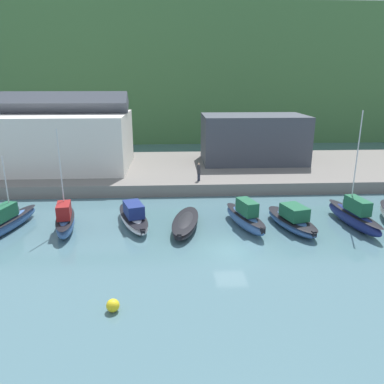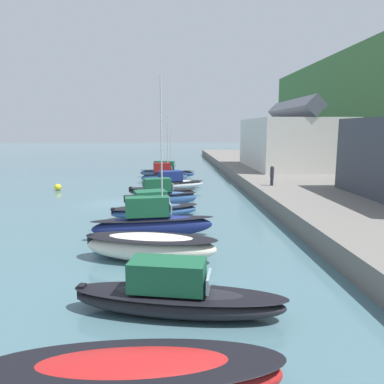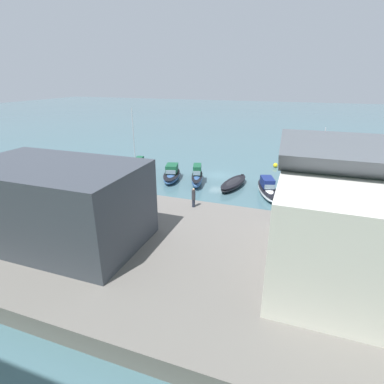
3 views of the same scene
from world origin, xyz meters
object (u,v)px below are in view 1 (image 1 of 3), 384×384
(person_on_quay, at_px, (199,172))
(mooring_buoy_1, at_px, (113,305))
(moored_boat_1, at_px, (65,221))
(moored_boat_6, at_px, (354,216))
(moored_boat_5, at_px, (292,220))
(moored_boat_2, at_px, (133,217))
(moored_boat_3, at_px, (185,223))
(moored_boat_0, at_px, (6,222))
(moored_boat_4, at_px, (245,217))

(person_on_quay, xyz_separation_m, mooring_buoy_1, (-6.65, -23.53, -2.12))
(moored_boat_1, xyz_separation_m, moored_boat_6, (25.94, -0.27, 0.05))
(moored_boat_5, distance_m, moored_boat_6, 5.76)
(moored_boat_2, height_order, moored_boat_3, moored_boat_2)
(moored_boat_5, height_order, moored_boat_6, moored_boat_6)
(moored_boat_2, height_order, moored_boat_6, moored_boat_6)
(moored_boat_0, relative_size, moored_boat_5, 1.14)
(mooring_buoy_1, bearing_deg, moored_boat_3, 69.10)
(moored_boat_1, xyz_separation_m, person_on_quay, (12.60, 11.23, 1.51))
(moored_boat_0, relative_size, mooring_buoy_1, 11.09)
(moored_boat_5, xyz_separation_m, mooring_buoy_1, (-14.24, -11.87, -0.41))
(moored_boat_0, xyz_separation_m, moored_boat_1, (5.20, -0.25, 0.10))
(moored_boat_5, distance_m, person_on_quay, 14.02)
(moored_boat_3, xyz_separation_m, person_on_quay, (1.98, 11.32, 1.97))
(moored_boat_2, xyz_separation_m, moored_boat_5, (14.34, -1.56, 0.01))
(moored_boat_0, height_order, person_on_quay, moored_boat_0)
(moored_boat_6, bearing_deg, moored_boat_2, 168.79)
(moored_boat_3, height_order, moored_boat_5, moored_boat_5)
(moored_boat_1, distance_m, moored_boat_3, 10.62)
(moored_boat_0, relative_size, moored_boat_4, 1.20)
(moored_boat_2, bearing_deg, moored_boat_1, 172.71)
(moored_boat_2, relative_size, moored_boat_4, 1.11)
(moored_boat_2, bearing_deg, moored_boat_6, -22.13)
(moored_boat_0, height_order, moored_boat_5, moored_boat_0)
(person_on_quay, height_order, mooring_buoy_1, person_on_quay)
(moored_boat_4, bearing_deg, moored_boat_2, 157.45)
(moored_boat_1, height_order, person_on_quay, moored_boat_1)
(moored_boat_0, height_order, mooring_buoy_1, moored_boat_0)
(moored_boat_2, bearing_deg, moored_boat_3, -32.43)
(mooring_buoy_1, bearing_deg, person_on_quay, 74.22)
(mooring_buoy_1, bearing_deg, moored_boat_4, 50.65)
(moored_boat_2, relative_size, person_on_quay, 3.72)
(moored_boat_2, bearing_deg, moored_boat_4, -24.66)
(moored_boat_1, distance_m, moored_boat_5, 20.19)
(moored_boat_0, distance_m, moored_boat_5, 25.40)
(moored_boat_1, xyz_separation_m, moored_boat_5, (20.19, -0.43, -0.19))
(moored_boat_0, relative_size, moored_boat_6, 0.83)
(moored_boat_2, relative_size, mooring_buoy_1, 10.29)
(moored_boat_2, height_order, moored_boat_4, moored_boat_4)
(moored_boat_6, relative_size, mooring_buoy_1, 13.42)
(moored_boat_3, distance_m, moored_boat_6, 15.34)
(moored_boat_5, height_order, mooring_buoy_1, moored_boat_5)
(moored_boat_3, bearing_deg, moored_boat_1, -170.05)
(moored_boat_4, bearing_deg, moored_boat_0, 163.19)
(moored_boat_5, xyz_separation_m, person_on_quay, (-7.59, 11.66, 1.71))
(moored_boat_2, xyz_separation_m, moored_boat_6, (20.09, -1.39, 0.26))
(moored_boat_3, xyz_separation_m, moored_boat_4, (5.40, 0.05, 0.45))
(moored_boat_1, xyz_separation_m, moored_boat_2, (5.85, 1.12, -0.20))
(moored_boat_1, bearing_deg, person_on_quay, 31.44)
(moored_boat_3, distance_m, mooring_buoy_1, 13.08)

